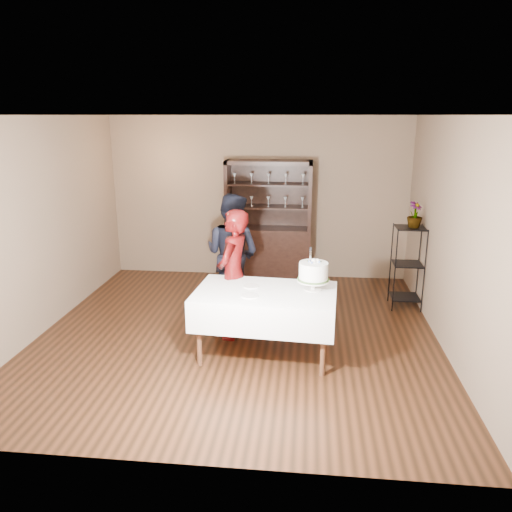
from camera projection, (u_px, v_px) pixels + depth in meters
The scene contains 14 objects.
floor at pixel (238, 334), 6.38m from camera, with size 5.00×5.00×0.00m, color black.
ceiling at pixel (236, 115), 5.64m from camera, with size 5.00×5.00×0.00m, color silver.
back_wall at pixel (258, 198), 8.40m from camera, with size 5.00×0.02×2.70m, color brown.
wall_left at pixel (40, 226), 6.27m from camera, with size 0.02×5.00×2.70m, color brown.
wall_right at pixel (451, 236), 5.76m from camera, with size 0.02×5.00×2.70m, color brown.
china_hutch at pixel (268, 241), 8.33m from camera, with size 1.40×0.48×2.00m.
plant_etagere at pixel (407, 264), 7.12m from camera, with size 0.42×0.42×1.20m.
cake_table at pixel (265, 306), 5.66m from camera, with size 1.64×1.08×0.79m.
woman at pixel (233, 275), 6.12m from camera, with size 0.59×0.39×1.62m, color #3A0705.
man at pixel (232, 254), 6.91m from camera, with size 0.82×0.64×1.69m, color black.
cake at pixel (313, 273), 5.60m from camera, with size 0.37×0.37×0.50m.
plate_near at pixel (250, 296), 5.44m from camera, with size 0.19×0.19×0.01m, color silver.
plate_far at pixel (251, 286), 5.75m from camera, with size 0.18×0.18×0.01m, color silver.
potted_plant at pixel (415, 215), 6.90m from camera, with size 0.20×0.20×0.37m, color #3F602E.
Camera 1 is at (0.85, -5.81, 2.70)m, focal length 35.00 mm.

